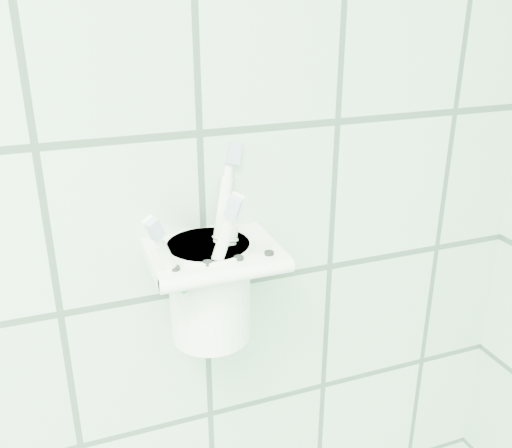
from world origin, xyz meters
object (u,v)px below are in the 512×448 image
cup (210,287)px  holder_bracket (213,255)px  toothbrush_blue (202,247)px  toothpaste_tube (209,278)px  toothbrush_orange (189,257)px  toothbrush_pink (203,264)px

cup → holder_bracket: bearing=-49.2°
toothbrush_blue → toothpaste_tube: size_ratio=1.55×
holder_bracket → toothpaste_tube: 0.03m
toothbrush_blue → cup: bearing=50.0°
toothbrush_orange → toothpaste_tube: toothbrush_orange is taller
holder_bracket → toothbrush_pink: size_ratio=0.78×
toothbrush_pink → toothbrush_orange: toothbrush_orange is taller
holder_bracket → toothbrush_pink: (-0.01, -0.01, -0.00)m
toothbrush_orange → holder_bracket: bearing=41.5°
cup → toothbrush_orange: (-0.02, -0.01, 0.04)m
toothpaste_tube → cup: bearing=64.4°
cup → toothbrush_orange: toothbrush_orange is taller
toothbrush_blue → toothbrush_orange: (-0.01, 0.01, -0.01)m
toothbrush_blue → holder_bracket: bearing=30.4°
toothbrush_blue → toothbrush_orange: 0.02m
toothbrush_orange → toothpaste_tube: 0.03m
toothbrush_pink → toothpaste_tube: (0.00, -0.00, -0.02)m
cup → toothbrush_blue: bearing=-125.0°
toothbrush_pink → cup: bearing=32.2°
holder_bracket → toothbrush_orange: size_ratio=0.72×
toothbrush_pink → toothbrush_blue: toothbrush_blue is taller
cup → toothbrush_orange: size_ratio=0.60×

